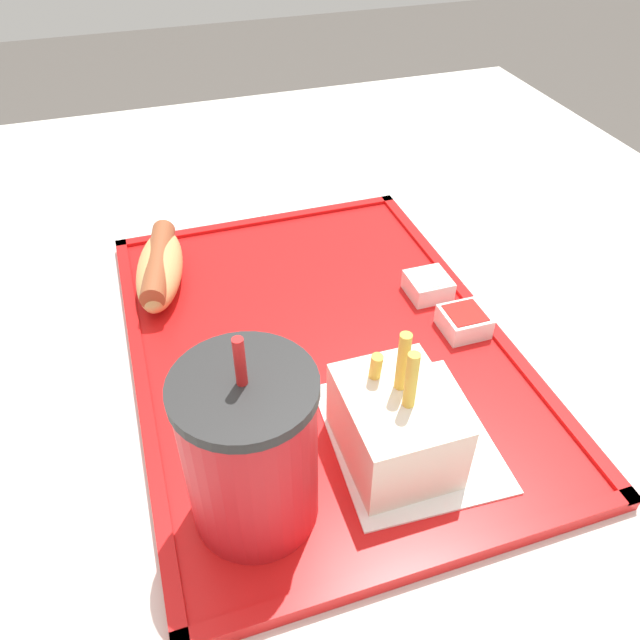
# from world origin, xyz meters

# --- Properties ---
(dining_table) EXTENTS (1.25, 1.10, 0.77)m
(dining_table) POSITION_xyz_m (0.00, 0.00, 0.38)
(dining_table) COLOR beige
(dining_table) RESTS_ON ground_plane
(food_tray) EXTENTS (0.48, 0.34, 0.01)m
(food_tray) POSITION_xyz_m (-0.04, 0.03, 0.77)
(food_tray) COLOR red
(food_tray) RESTS_ON dining_table
(paper_napkin) EXTENTS (0.15, 0.13, 0.00)m
(paper_napkin) POSITION_xyz_m (-0.17, 0.00, 0.78)
(paper_napkin) COLOR white
(paper_napkin) RESTS_ON food_tray
(soda_cup) EXTENTS (0.09, 0.09, 0.17)m
(soda_cup) POSITION_xyz_m (-0.19, 0.13, 0.85)
(soda_cup) COLOR red
(soda_cup) RESTS_ON food_tray
(hot_dog_far) EXTENTS (0.14, 0.07, 0.04)m
(hot_dog_far) POSITION_xyz_m (0.10, 0.16, 0.80)
(hot_dog_far) COLOR tan
(hot_dog_far) RESTS_ON food_tray
(fries_carton) EXTENTS (0.10, 0.08, 0.12)m
(fries_carton) POSITION_xyz_m (-0.18, 0.02, 0.81)
(fries_carton) COLOR silver
(fries_carton) RESTS_ON food_tray
(sauce_cup_mayo) EXTENTS (0.04, 0.04, 0.02)m
(sauce_cup_mayo) POSITION_xyz_m (0.00, -0.10, 0.79)
(sauce_cup_mayo) COLOR silver
(sauce_cup_mayo) RESTS_ON food_tray
(sauce_cup_ketchup) EXTENTS (0.04, 0.04, 0.02)m
(sauce_cup_ketchup) POSITION_xyz_m (-0.06, -0.10, 0.79)
(sauce_cup_ketchup) COLOR silver
(sauce_cup_ketchup) RESTS_ON food_tray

